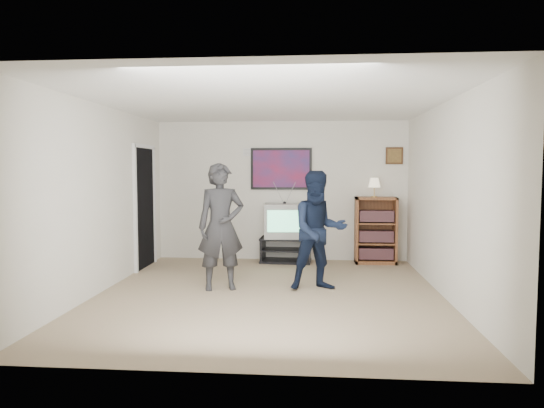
# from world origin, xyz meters

# --- Properties ---
(room_shell) EXTENTS (4.51, 5.00, 2.51)m
(room_shell) POSITION_xyz_m (0.00, 0.35, 1.25)
(room_shell) COLOR #896F57
(room_shell) RESTS_ON ground
(media_stand) EXTENTS (0.91, 0.54, 0.44)m
(media_stand) POSITION_xyz_m (0.10, 2.23, 0.22)
(media_stand) COLOR black
(media_stand) RESTS_ON room_shell
(crt_television) EXTENTS (0.75, 0.65, 0.60)m
(crt_television) POSITION_xyz_m (0.08, 2.23, 0.74)
(crt_television) COLOR gray
(crt_television) RESTS_ON media_stand
(bookshelf) EXTENTS (0.70, 0.40, 1.16)m
(bookshelf) POSITION_xyz_m (1.67, 2.28, 0.58)
(bookshelf) COLOR #5B301B
(bookshelf) RESTS_ON room_shell
(table_lamp) EXTENTS (0.21, 0.21, 0.33)m
(table_lamp) POSITION_xyz_m (1.63, 2.24, 1.32)
(table_lamp) COLOR #FFECC1
(table_lamp) RESTS_ON bookshelf
(person_tall) EXTENTS (0.72, 0.58, 1.72)m
(person_tall) POSITION_xyz_m (-0.68, 0.22, 0.86)
(person_tall) COLOR #262628
(person_tall) RESTS_ON room_shell
(person_short) EXTENTS (0.92, 0.80, 1.62)m
(person_short) POSITION_xyz_m (0.65, 0.31, 0.81)
(person_short) COLOR black
(person_short) RESTS_ON room_shell
(controller_left) EXTENTS (0.07, 0.12, 0.03)m
(controller_left) POSITION_xyz_m (-0.63, 0.41, 1.11)
(controller_left) COLOR white
(controller_left) RESTS_ON person_tall
(controller_right) EXTENTS (0.08, 0.12, 0.03)m
(controller_right) POSITION_xyz_m (0.68, 0.53, 1.08)
(controller_right) COLOR white
(controller_right) RESTS_ON person_short
(poster) EXTENTS (1.10, 0.03, 0.75)m
(poster) POSITION_xyz_m (0.00, 2.48, 1.65)
(poster) COLOR black
(poster) RESTS_ON room_shell
(air_vent) EXTENTS (0.28, 0.02, 0.14)m
(air_vent) POSITION_xyz_m (-0.55, 2.48, 1.95)
(air_vent) COLOR white
(air_vent) RESTS_ON room_shell
(small_picture) EXTENTS (0.30, 0.03, 0.30)m
(small_picture) POSITION_xyz_m (2.00, 2.48, 1.88)
(small_picture) COLOR black
(small_picture) RESTS_ON room_shell
(doorway) EXTENTS (0.03, 0.85, 2.00)m
(doorway) POSITION_xyz_m (-2.23, 1.60, 1.00)
(doorway) COLOR black
(doorway) RESTS_ON room_shell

